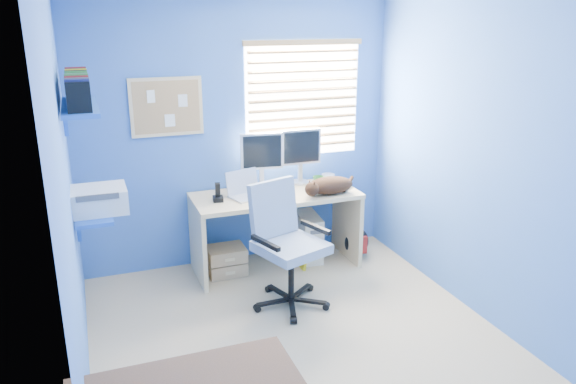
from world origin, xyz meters
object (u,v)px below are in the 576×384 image
object	(u,v)px
desk	(276,231)
laptop	(249,186)
tower_pc	(308,236)
cat	(330,185)
office_chair	(287,261)

from	to	relation	value
desk	laptop	size ratio (longest dim) A/B	4.67
desk	tower_pc	distance (m)	0.41
laptop	tower_pc	distance (m)	0.89
cat	office_chair	bearing A→B (deg)	-161.55
desk	office_chair	bearing A→B (deg)	-101.78
laptop	office_chair	size ratio (longest dim) A/B	0.32
tower_pc	laptop	bearing A→B (deg)	-164.16
desk	laptop	xyz separation A→B (m)	(-0.26, -0.02, 0.48)
cat	office_chair	xyz separation A→B (m)	(-0.62, -0.53, -0.43)
desk	office_chair	size ratio (longest dim) A/B	1.49
tower_pc	office_chair	world-z (taller)	office_chair
laptop	desk	bearing A→B (deg)	-13.10
desk	cat	distance (m)	0.68
laptop	office_chair	bearing A→B (deg)	-98.03
desk	cat	xyz separation A→B (m)	(0.48, -0.17, 0.45)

